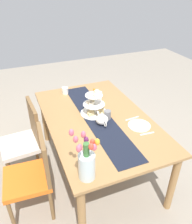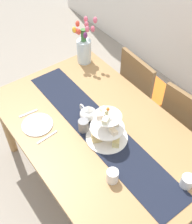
% 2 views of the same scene
% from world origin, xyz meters
% --- Properties ---
extents(ground_plane, '(8.00, 8.00, 0.00)m').
position_xyz_m(ground_plane, '(0.00, 0.00, 0.00)').
color(ground_plane, gray).
extents(dining_table, '(1.72, 1.06, 0.74)m').
position_xyz_m(dining_table, '(0.00, 0.00, 0.65)').
color(dining_table, '#A37747').
rests_on(dining_table, ground_plane).
extents(chair_left, '(0.45, 0.45, 0.91)m').
position_xyz_m(chair_left, '(-0.29, 0.76, 0.50)').
color(chair_left, brown).
rests_on(chair_left, ground_plane).
extents(chair_right, '(0.45, 0.45, 0.91)m').
position_xyz_m(chair_right, '(0.25, 0.76, 0.50)').
color(chair_right, brown).
rests_on(chair_right, ground_plane).
extents(table_runner, '(1.57, 0.28, 0.00)m').
position_xyz_m(table_runner, '(0.00, 0.00, 0.74)').
color(table_runner, black).
rests_on(table_runner, dining_table).
extents(tiered_cake_stand, '(0.30, 0.30, 0.30)m').
position_xyz_m(tiered_cake_stand, '(0.10, -0.00, 0.84)').
color(tiered_cake_stand, beige).
rests_on(tiered_cake_stand, table_runner).
extents(teapot, '(0.24, 0.13, 0.14)m').
position_xyz_m(teapot, '(-0.13, 0.00, 0.80)').
color(teapot, white).
rests_on(teapot, table_runner).
extents(tulip_vase, '(0.17, 0.20, 0.44)m').
position_xyz_m(tulip_vase, '(-0.74, 0.39, 0.90)').
color(tulip_vase, silver).
rests_on(tulip_vase, dining_table).
extents(cream_jug, '(0.08, 0.08, 0.08)m').
position_xyz_m(cream_jug, '(0.69, 0.17, 0.79)').
color(cream_jug, white).
rests_on(cream_jug, dining_table).
extents(dinner_plate_left, '(0.23, 0.23, 0.01)m').
position_xyz_m(dinner_plate_left, '(-0.30, -0.34, 0.75)').
color(dinner_plate_left, white).
rests_on(dinner_plate_left, dining_table).
extents(fork_left, '(0.03, 0.15, 0.01)m').
position_xyz_m(fork_left, '(-0.45, -0.34, 0.75)').
color(fork_left, silver).
rests_on(fork_left, dining_table).
extents(knife_left, '(0.03, 0.17, 0.01)m').
position_xyz_m(knife_left, '(-0.16, -0.34, 0.75)').
color(knife_left, silver).
rests_on(knife_left, dining_table).
extents(mug_grey, '(0.08, 0.08, 0.09)m').
position_xyz_m(mug_grey, '(-0.06, -0.09, 0.79)').
color(mug_grey, slate).
rests_on(mug_grey, table_runner).
extents(mug_white_text, '(0.08, 0.08, 0.09)m').
position_xyz_m(mug_white_text, '(0.39, -0.18, 0.79)').
color(mug_white_text, white).
rests_on(mug_white_text, dining_table).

